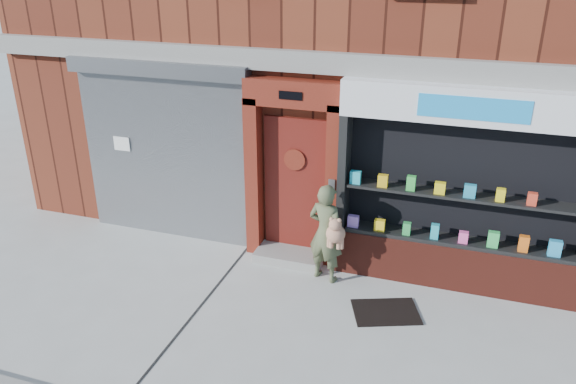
% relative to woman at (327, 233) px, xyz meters
% --- Properties ---
extents(ground, '(80.00, 80.00, 0.00)m').
position_rel_woman_xyz_m(ground, '(0.06, -1.35, -0.78)').
color(ground, '#9E9E99').
rests_on(ground, ground).
extents(shutter_bay, '(3.10, 0.30, 3.04)m').
position_rel_woman_xyz_m(shutter_bay, '(-2.94, 0.58, 0.94)').
color(shutter_bay, gray).
rests_on(shutter_bay, ground).
extents(red_door_bay, '(1.52, 0.58, 2.90)m').
position_rel_woman_xyz_m(red_door_bay, '(-0.69, 0.51, 0.68)').
color(red_door_bay, '#601B10').
rests_on(red_door_bay, ground).
extents(pharmacy_bay, '(3.50, 0.41, 3.00)m').
position_rel_woman_xyz_m(pharmacy_bay, '(1.81, 0.47, 0.59)').
color(pharmacy_bay, maroon).
rests_on(pharmacy_bay, ground).
extents(woman, '(0.64, 0.53, 1.54)m').
position_rel_woman_xyz_m(woman, '(0.00, 0.00, 0.00)').
color(woman, '#4F5639').
rests_on(woman, ground).
extents(doormat, '(1.05, 0.90, 0.02)m').
position_rel_woman_xyz_m(doormat, '(1.02, -0.58, -0.77)').
color(doormat, black).
rests_on(doormat, ground).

